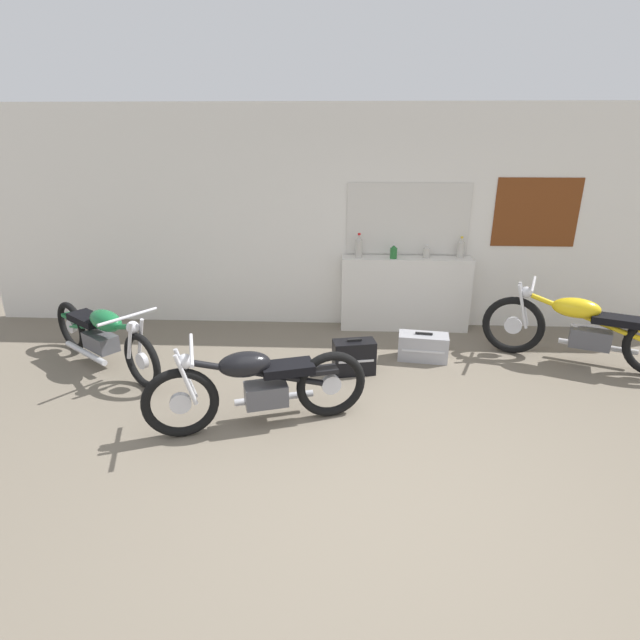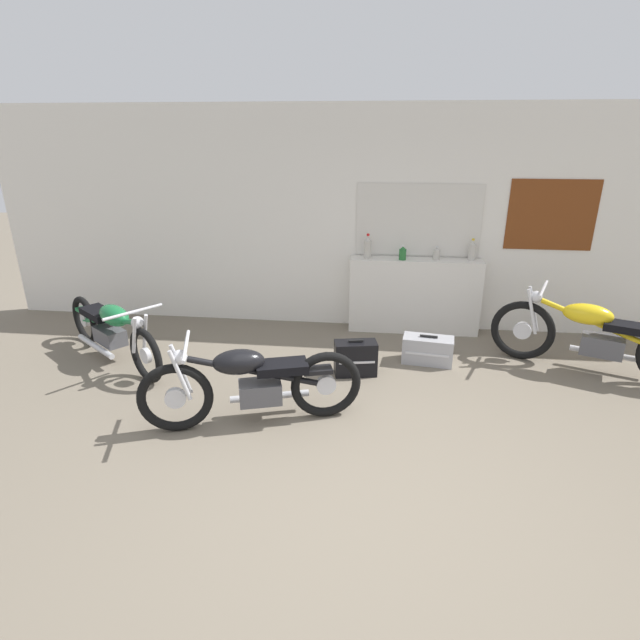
% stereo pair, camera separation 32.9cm
% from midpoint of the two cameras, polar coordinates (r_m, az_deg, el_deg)
% --- Properties ---
extents(ground_plane, '(24.00, 24.00, 0.00)m').
position_cam_midpoint_polar(ground_plane, '(3.81, 6.64, -19.85)').
color(ground_plane, '#706656').
extents(wall_back, '(10.00, 0.07, 2.80)m').
position_cam_midpoint_polar(wall_back, '(6.50, 7.65, 11.15)').
color(wall_back, silver).
rests_on(wall_back, ground_plane).
extents(sill_counter, '(1.66, 0.28, 0.96)m').
position_cam_midpoint_polar(sill_counter, '(6.58, 12.12, 2.72)').
color(sill_counter, silver).
rests_on(sill_counter, ground_plane).
extents(bottle_leftmost, '(0.09, 0.09, 0.31)m').
position_cam_midpoint_polar(bottle_leftmost, '(6.37, 6.96, 8.23)').
color(bottle_leftmost, '#B7B2A8').
rests_on(bottle_leftmost, sill_counter).
extents(bottle_left_center, '(0.09, 0.09, 0.18)m').
position_cam_midpoint_polar(bottle_left_center, '(6.37, 10.91, 7.49)').
color(bottle_left_center, '#23662D').
rests_on(bottle_left_center, sill_counter).
extents(bottle_center, '(0.08, 0.08, 0.17)m').
position_cam_midpoint_polar(bottle_center, '(6.47, 14.62, 7.34)').
color(bottle_center, '#B7B2A8').
rests_on(bottle_center, sill_counter).
extents(bottle_right_center, '(0.09, 0.09, 0.27)m').
position_cam_midpoint_polar(bottle_right_center, '(6.56, 18.38, 7.53)').
color(bottle_right_center, '#B7B2A8').
rests_on(bottle_right_center, sill_counter).
extents(motorcycle_black, '(1.90, 0.80, 0.82)m').
position_cam_midpoint_polar(motorcycle_black, '(4.43, -5.63, -7.21)').
color(motorcycle_black, black).
rests_on(motorcycle_black, ground_plane).
extents(motorcycle_yellow, '(2.03, 0.97, 0.88)m').
position_cam_midpoint_polar(motorcycle_yellow, '(6.15, 30.38, -1.62)').
color(motorcycle_yellow, black).
rests_on(motorcycle_yellow, ground_plane).
extents(motorcycle_green, '(1.72, 1.32, 0.76)m').
position_cam_midpoint_polar(motorcycle_green, '(6.02, -21.34, -0.95)').
color(motorcycle_green, black).
rests_on(motorcycle_green, ground_plane).
extents(hard_case_black, '(0.48, 0.30, 0.40)m').
position_cam_midpoint_polar(hard_case_black, '(5.39, 5.83, -4.38)').
color(hard_case_black, black).
rests_on(hard_case_black, ground_plane).
extents(hard_case_silver, '(0.59, 0.34, 0.33)m').
position_cam_midpoint_polar(hard_case_silver, '(5.81, 13.80, -3.36)').
color(hard_case_silver, '#9E9EA3').
rests_on(hard_case_silver, ground_plane).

